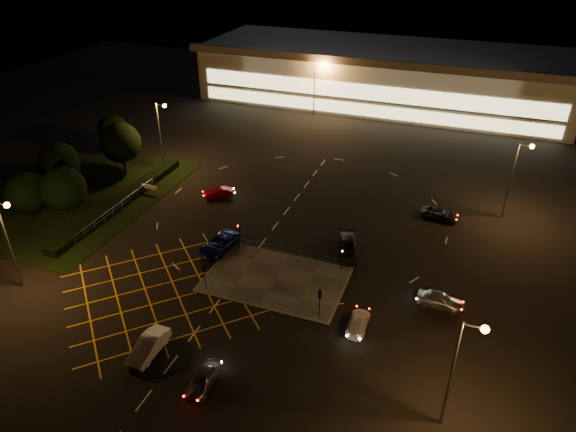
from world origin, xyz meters
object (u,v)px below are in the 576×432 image
(car_queue_white, at_px, (149,346))
(car_right_silver, at_px, (440,300))
(signal_nw, at_px, (239,231))
(car_east_grey, at_px, (440,214))
(car_left_blue, at_px, (219,244))
(signal_se, at_px, (320,298))
(car_far_dkgrey, at_px, (347,247))
(signal_sw, at_px, (204,271))
(signal_ne, at_px, (342,252))
(car_near_silver, at_px, (203,378))
(car_approach_white, at_px, (358,322))
(car_circ_red, at_px, (219,192))

(car_queue_white, height_order, car_right_silver, car_queue_white)
(signal_nw, bearing_deg, car_east_grey, 35.69)
(car_left_blue, bearing_deg, car_east_grey, 42.06)
(signal_se, bearing_deg, car_queue_white, 37.23)
(signal_se, relative_size, car_far_dkgrey, 0.59)
(signal_se, distance_m, car_queue_white, 15.70)
(signal_sw, distance_m, signal_ne, 14.41)
(signal_nw, relative_size, car_queue_white, 0.66)
(signal_sw, height_order, car_right_silver, signal_sw)
(car_queue_white, relative_size, car_right_silver, 1.08)
(car_left_blue, bearing_deg, car_queue_white, -77.26)
(car_near_silver, relative_size, car_east_grey, 0.89)
(signal_nw, xyz_separation_m, car_right_silver, (22.45, -2.32, -1.62))
(car_left_blue, relative_size, car_approach_white, 1.32)
(car_queue_white, height_order, car_far_dkgrey, car_queue_white)
(signal_se, height_order, signal_nw, same)
(car_queue_white, bearing_deg, car_far_dkgrey, 59.77)
(signal_ne, distance_m, car_approach_white, 9.07)
(car_right_silver, relative_size, car_approach_white, 1.05)
(signal_sw, bearing_deg, car_approach_white, 179.74)
(signal_sw, distance_m, car_near_silver, 12.43)
(car_east_grey, distance_m, car_approach_white, 23.39)
(signal_ne, bearing_deg, car_far_dkgrey, 95.36)
(car_east_grey, height_order, car_approach_white, car_east_grey)
(car_near_silver, xyz_separation_m, car_circ_red, (-13.61, 29.43, -0.07))
(car_near_silver, distance_m, car_left_blue, 19.53)
(signal_sw, relative_size, car_approach_white, 0.75)
(car_far_dkgrey, xyz_separation_m, car_approach_white, (4.09, -11.57, -0.17))
(signal_ne, height_order, car_east_grey, signal_ne)
(car_approach_white, bearing_deg, signal_nw, -28.48)
(car_circ_red, bearing_deg, signal_ne, 28.53)
(signal_se, distance_m, signal_nw, 14.41)
(signal_sw, xyz_separation_m, signal_ne, (12.00, 7.99, 0.00))
(car_right_silver, bearing_deg, car_left_blue, 89.63)
(car_queue_white, bearing_deg, car_left_blue, 95.33)
(car_far_dkgrey, relative_size, car_circ_red, 1.42)
(car_near_silver, height_order, car_far_dkgrey, car_far_dkgrey)
(car_left_blue, height_order, car_approach_white, car_left_blue)
(signal_nw, bearing_deg, signal_sw, -90.00)
(car_queue_white, bearing_deg, car_circ_red, 104.84)
(car_approach_white, bearing_deg, car_east_grey, -103.42)
(signal_ne, relative_size, car_circ_red, 0.84)
(signal_nw, xyz_separation_m, car_approach_white, (15.76, -8.06, -1.76))
(signal_nw, xyz_separation_m, car_queue_white, (-0.43, -17.44, -1.59))
(signal_ne, height_order, car_left_blue, signal_ne)
(signal_nw, height_order, car_near_silver, signal_nw)
(signal_ne, bearing_deg, car_left_blue, -176.03)
(car_queue_white, distance_m, car_circ_red, 28.93)
(car_left_blue, bearing_deg, car_far_dkgrey, 25.33)
(signal_se, bearing_deg, car_approach_white, 178.91)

